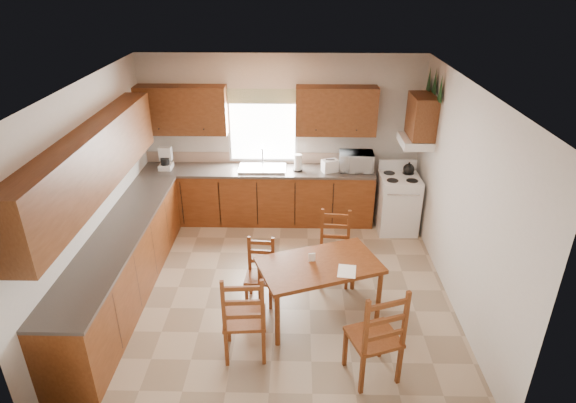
{
  "coord_description": "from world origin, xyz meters",
  "views": [
    {
      "loc": [
        0.27,
        -5.26,
        3.87
      ],
      "look_at": [
        0.15,
        0.3,
        1.15
      ],
      "focal_mm": 30.0,
      "sensor_mm": 36.0,
      "label": 1
    }
  ],
  "objects_px": {
    "chair_near_left": "(244,313)",
    "chair_far_left": "(260,273)",
    "dining_table": "(319,289)",
    "stove": "(397,204)",
    "chair_far_right": "(334,249)",
    "microwave": "(356,161)",
    "chair_near_right": "(374,331)"
  },
  "relations": [
    {
      "from": "chair_near_left",
      "to": "chair_far_left",
      "type": "bearing_deg",
      "value": -100.21
    },
    {
      "from": "dining_table",
      "to": "chair_near_left",
      "type": "height_order",
      "value": "chair_near_left"
    },
    {
      "from": "dining_table",
      "to": "chair_near_left",
      "type": "relative_size",
      "value": 1.28
    },
    {
      "from": "chair_far_right",
      "to": "microwave",
      "type": "bearing_deg",
      "value": 81.16
    },
    {
      "from": "chair_near_right",
      "to": "chair_far_right",
      "type": "relative_size",
      "value": 1.15
    },
    {
      "from": "microwave",
      "to": "chair_near_left",
      "type": "xyz_separation_m",
      "value": [
        -1.49,
        -3.13,
        -0.53
      ]
    },
    {
      "from": "chair_near_left",
      "to": "chair_far_left",
      "type": "xyz_separation_m",
      "value": [
        0.09,
        0.91,
        -0.11
      ]
    },
    {
      "from": "dining_table",
      "to": "chair_far_right",
      "type": "distance_m",
      "value": 0.76
    },
    {
      "from": "stove",
      "to": "chair_far_left",
      "type": "relative_size",
      "value": 1.06
    },
    {
      "from": "chair_near_left",
      "to": "chair_far_left",
      "type": "relative_size",
      "value": 1.27
    },
    {
      "from": "chair_near_right",
      "to": "stove",
      "type": "bearing_deg",
      "value": -124.27
    },
    {
      "from": "chair_far_left",
      "to": "chair_far_right",
      "type": "bearing_deg",
      "value": 30.73
    },
    {
      "from": "stove",
      "to": "chair_far_right",
      "type": "distance_m",
      "value": 1.84
    },
    {
      "from": "dining_table",
      "to": "chair_far_left",
      "type": "xyz_separation_m",
      "value": [
        -0.73,
        0.25,
        0.06
      ]
    },
    {
      "from": "stove",
      "to": "chair_near_right",
      "type": "relative_size",
      "value": 0.79
    },
    {
      "from": "dining_table",
      "to": "chair_near_right",
      "type": "relative_size",
      "value": 1.22
    },
    {
      "from": "chair_near_right",
      "to": "chair_far_left",
      "type": "distance_m",
      "value": 1.74
    },
    {
      "from": "chair_far_left",
      "to": "chair_near_left",
      "type": "bearing_deg",
      "value": -91.24
    },
    {
      "from": "stove",
      "to": "dining_table",
      "type": "relative_size",
      "value": 0.65
    },
    {
      "from": "dining_table",
      "to": "chair_far_left",
      "type": "bearing_deg",
      "value": 140.57
    },
    {
      "from": "stove",
      "to": "chair_far_left",
      "type": "bearing_deg",
      "value": -137.77
    },
    {
      "from": "stove",
      "to": "chair_far_right",
      "type": "xyz_separation_m",
      "value": [
        -1.11,
        -1.47,
        0.04
      ]
    },
    {
      "from": "chair_far_left",
      "to": "chair_far_right",
      "type": "height_order",
      "value": "chair_far_right"
    },
    {
      "from": "chair_far_left",
      "to": "dining_table",
      "type": "bearing_deg",
      "value": -14.16
    },
    {
      "from": "microwave",
      "to": "chair_near_left",
      "type": "distance_m",
      "value": 3.51
    },
    {
      "from": "stove",
      "to": "chair_near_right",
      "type": "distance_m",
      "value": 3.25
    },
    {
      "from": "microwave",
      "to": "chair_far_left",
      "type": "distance_m",
      "value": 2.7
    },
    {
      "from": "chair_far_right",
      "to": "chair_far_left",
      "type": "bearing_deg",
      "value": -148.71
    },
    {
      "from": "microwave",
      "to": "chair_far_right",
      "type": "bearing_deg",
      "value": -102.64
    },
    {
      "from": "microwave",
      "to": "dining_table",
      "type": "relative_size",
      "value": 0.36
    },
    {
      "from": "dining_table",
      "to": "chair_far_right",
      "type": "relative_size",
      "value": 1.4
    },
    {
      "from": "microwave",
      "to": "dining_table",
      "type": "xyz_separation_m",
      "value": [
        -0.67,
        -2.47,
        -0.7
      ]
    }
  ]
}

